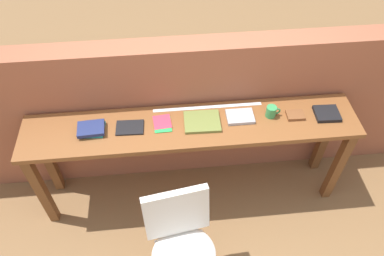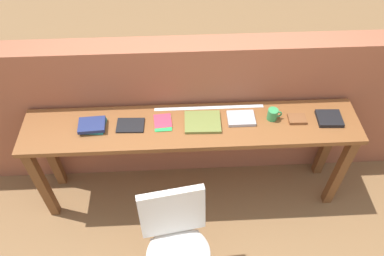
{
  "view_description": "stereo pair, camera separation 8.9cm",
  "coord_description": "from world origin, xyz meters",
  "px_view_note": "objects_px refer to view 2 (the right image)",
  "views": [
    {
      "loc": [
        -0.18,
        -1.55,
        2.91
      ],
      "look_at": [
        0.0,
        0.25,
        0.9
      ],
      "focal_mm": 35.0,
      "sensor_mm": 36.0,
      "label": 1
    },
    {
      "loc": [
        -0.09,
        -1.56,
        2.91
      ],
      "look_at": [
        0.0,
        0.25,
        0.9
      ],
      "focal_mm": 35.0,
      "sensor_mm": 36.0,
      "label": 2
    }
  ],
  "objects_px": {
    "chair_white_moulded": "(176,240)",
    "mug": "(273,114)",
    "book_open_centre": "(203,122)",
    "book_repair_rightmost": "(329,118)",
    "magazine_cycling": "(130,125)",
    "pamphlet_pile_colourful": "(163,122)",
    "book_stack_leftmost": "(92,125)",
    "leather_journal_brown": "(297,119)"
  },
  "relations": [
    {
      "from": "chair_white_moulded",
      "to": "mug",
      "type": "bearing_deg",
      "value": 45.62
    },
    {
      "from": "book_open_centre",
      "to": "book_repair_rightmost",
      "type": "xyz_separation_m",
      "value": [
        0.94,
        -0.01,
        0.0
      ]
    },
    {
      "from": "magazine_cycling",
      "to": "pamphlet_pile_colourful",
      "type": "relative_size",
      "value": 1.11
    },
    {
      "from": "book_open_centre",
      "to": "magazine_cycling",
      "type": "bearing_deg",
      "value": -178.12
    },
    {
      "from": "chair_white_moulded",
      "to": "book_open_centre",
      "type": "relative_size",
      "value": 3.37
    },
    {
      "from": "chair_white_moulded",
      "to": "pamphlet_pile_colourful",
      "type": "bearing_deg",
      "value": 95.38
    },
    {
      "from": "magazine_cycling",
      "to": "mug",
      "type": "height_order",
      "value": "mug"
    },
    {
      "from": "magazine_cycling",
      "to": "book_open_centre",
      "type": "bearing_deg",
      "value": 2.59
    },
    {
      "from": "chair_white_moulded",
      "to": "book_stack_leftmost",
      "type": "height_order",
      "value": "book_stack_leftmost"
    },
    {
      "from": "chair_white_moulded",
      "to": "book_stack_leftmost",
      "type": "relative_size",
      "value": 4.49
    },
    {
      "from": "mug",
      "to": "leather_journal_brown",
      "type": "xyz_separation_m",
      "value": [
        0.18,
        -0.02,
        -0.03
      ]
    },
    {
      "from": "chair_white_moulded",
      "to": "book_repair_rightmost",
      "type": "xyz_separation_m",
      "value": [
        1.16,
        0.73,
        0.37
      ]
    },
    {
      "from": "mug",
      "to": "book_repair_rightmost",
      "type": "bearing_deg",
      "value": -4.61
    },
    {
      "from": "magazine_cycling",
      "to": "book_open_centre",
      "type": "relative_size",
      "value": 0.76
    },
    {
      "from": "mug",
      "to": "book_repair_rightmost",
      "type": "height_order",
      "value": "mug"
    },
    {
      "from": "chair_white_moulded",
      "to": "mug",
      "type": "distance_m",
      "value": 1.13
    },
    {
      "from": "leather_journal_brown",
      "to": "book_stack_leftmost",
      "type": "bearing_deg",
      "value": -178.48
    },
    {
      "from": "chair_white_moulded",
      "to": "book_repair_rightmost",
      "type": "bearing_deg",
      "value": 31.91
    },
    {
      "from": "mug",
      "to": "chair_white_moulded",
      "type": "bearing_deg",
      "value": -134.38
    },
    {
      "from": "pamphlet_pile_colourful",
      "to": "book_stack_leftmost",
      "type": "bearing_deg",
      "value": -177.43
    },
    {
      "from": "magazine_cycling",
      "to": "mug",
      "type": "relative_size",
      "value": 1.82
    },
    {
      "from": "book_stack_leftmost",
      "to": "book_open_centre",
      "type": "xyz_separation_m",
      "value": [
        0.81,
        0.01,
        -0.01
      ]
    },
    {
      "from": "book_open_centre",
      "to": "chair_white_moulded",
      "type": "bearing_deg",
      "value": -105.1
    },
    {
      "from": "book_open_centre",
      "to": "leather_journal_brown",
      "type": "height_order",
      "value": "leather_journal_brown"
    },
    {
      "from": "pamphlet_pile_colourful",
      "to": "magazine_cycling",
      "type": "bearing_deg",
      "value": -175.15
    },
    {
      "from": "book_stack_leftmost",
      "to": "magazine_cycling",
      "type": "height_order",
      "value": "book_stack_leftmost"
    },
    {
      "from": "book_open_centre",
      "to": "mug",
      "type": "relative_size",
      "value": 2.4
    },
    {
      "from": "book_stack_leftmost",
      "to": "leather_journal_brown",
      "type": "height_order",
      "value": "book_stack_leftmost"
    },
    {
      "from": "mug",
      "to": "leather_journal_brown",
      "type": "height_order",
      "value": "mug"
    },
    {
      "from": "chair_white_moulded",
      "to": "mug",
      "type": "height_order",
      "value": "mug"
    },
    {
      "from": "book_repair_rightmost",
      "to": "pamphlet_pile_colourful",
      "type": "bearing_deg",
      "value": -178.84
    },
    {
      "from": "book_stack_leftmost",
      "to": "magazine_cycling",
      "type": "relative_size",
      "value": 0.99
    },
    {
      "from": "pamphlet_pile_colourful",
      "to": "book_repair_rightmost",
      "type": "xyz_separation_m",
      "value": [
        1.24,
        -0.03,
        0.01
      ]
    },
    {
      "from": "book_stack_leftmost",
      "to": "book_open_centre",
      "type": "height_order",
      "value": "book_stack_leftmost"
    },
    {
      "from": "book_stack_leftmost",
      "to": "leather_journal_brown",
      "type": "distance_m",
      "value": 1.51
    },
    {
      "from": "book_stack_leftmost",
      "to": "mug",
      "type": "bearing_deg",
      "value": 1.11
    },
    {
      "from": "chair_white_moulded",
      "to": "pamphlet_pile_colourful",
      "type": "relative_size",
      "value": 4.96
    },
    {
      "from": "chair_white_moulded",
      "to": "mug",
      "type": "xyz_separation_m",
      "value": [
        0.74,
        0.76,
        0.4
      ]
    },
    {
      "from": "magazine_cycling",
      "to": "book_repair_rightmost",
      "type": "height_order",
      "value": "book_repair_rightmost"
    },
    {
      "from": "book_stack_leftmost",
      "to": "pamphlet_pile_colourful",
      "type": "height_order",
      "value": "book_stack_leftmost"
    },
    {
      "from": "chair_white_moulded",
      "to": "book_open_centre",
      "type": "distance_m",
      "value": 0.85
    },
    {
      "from": "chair_white_moulded",
      "to": "leather_journal_brown",
      "type": "distance_m",
      "value": 1.24
    }
  ]
}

